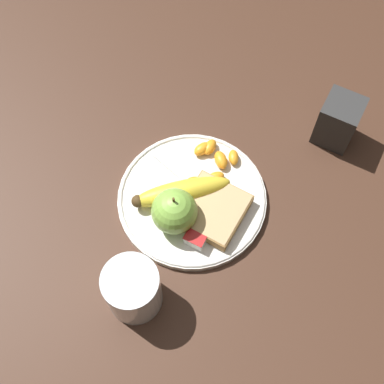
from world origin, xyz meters
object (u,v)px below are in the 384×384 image
plate (192,199)px  juice_glass (131,289)px  banana (181,192)px  bread_slice (213,210)px  jam_packet (198,235)px  condiment_caddy (338,121)px  apple (174,211)px  fork (197,189)px

plate → juice_glass: bearing=-1.2°
banana → bread_slice: (0.00, 0.06, -0.01)m
jam_packet → condiment_caddy: (-0.28, 0.12, 0.02)m
condiment_caddy → plate: bearing=-35.1°
bread_slice → jam_packet: same height
apple → bread_slice: (-0.04, 0.05, -0.02)m
fork → condiment_caddy: condiment_caddy is taller
juice_glass → banana: size_ratio=0.65×
plate → condiment_caddy: bearing=144.9°
condiment_caddy → jam_packet: bearing=-22.7°
juice_glass → apple: (-0.13, -0.00, 0.00)m
plate → bread_slice: 0.04m
plate → jam_packet: 0.07m
jam_packet → condiment_caddy: 0.30m
bread_slice → apple: bearing=-49.7°
apple → condiment_caddy: 0.32m
plate → bread_slice: bread_slice is taller
juice_glass → banana: juice_glass is taller
bread_slice → jam_packet: 0.05m
banana → fork: banana is taller
apple → banana: (-0.04, -0.01, -0.02)m
apple → plate: bearing=174.0°
plate → jam_packet: (0.06, 0.04, 0.01)m
plate → bread_slice: size_ratio=2.34×
juice_glass → jam_packet: juice_glass is taller
fork → condiment_caddy: (-0.21, 0.16, 0.03)m
bread_slice → banana: bearing=-91.2°
bread_slice → condiment_caddy: 0.26m
plate → banana: bearing=-64.7°
juice_glass → condiment_caddy: bearing=158.3°
apple → condiment_caddy: size_ratio=0.89×
banana → jam_packet: bearing=48.3°
juice_glass → apple: bearing=-179.5°
banana → bread_slice: bearing=88.8°
apple → bread_slice: 0.07m
fork → plate: bearing=-77.6°
bread_slice → juice_glass: bearing=-14.7°
bread_slice → plate: bearing=-101.9°
plate → juice_glass: 0.18m
apple → condiment_caddy: apple is taller
plate → jam_packet: size_ratio=6.15×
jam_packet → condiment_caddy: bearing=157.3°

